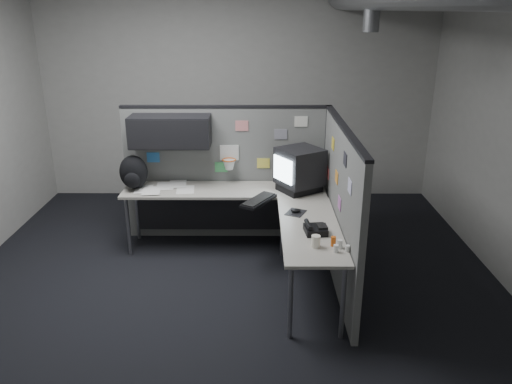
{
  "coord_description": "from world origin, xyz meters",
  "views": [
    {
      "loc": [
        0.28,
        -4.39,
        2.66
      ],
      "look_at": [
        0.27,
        0.35,
        0.92
      ],
      "focal_mm": 35.0,
      "sensor_mm": 36.0,
      "label": 1
    }
  ],
  "objects_px": {
    "desk": "(245,207)",
    "backpack": "(133,173)",
    "phone": "(315,229)",
    "keyboard": "(259,200)",
    "monitor": "(299,169)"
  },
  "relations": [
    {
      "from": "phone",
      "to": "monitor",
      "type": "bearing_deg",
      "value": 97.03
    },
    {
      "from": "desk",
      "to": "backpack",
      "type": "xyz_separation_m",
      "value": [
        -1.27,
        0.28,
        0.31
      ]
    },
    {
      "from": "desk",
      "to": "backpack",
      "type": "relative_size",
      "value": 5.89
    },
    {
      "from": "desk",
      "to": "monitor",
      "type": "distance_m",
      "value": 0.74
    },
    {
      "from": "keyboard",
      "to": "phone",
      "type": "bearing_deg",
      "value": -69.94
    },
    {
      "from": "keyboard",
      "to": "phone",
      "type": "relative_size",
      "value": 2.2
    },
    {
      "from": "desk",
      "to": "phone",
      "type": "relative_size",
      "value": 9.92
    },
    {
      "from": "monitor",
      "to": "backpack",
      "type": "bearing_deg",
      "value": -168.73
    },
    {
      "from": "desk",
      "to": "phone",
      "type": "xyz_separation_m",
      "value": [
        0.66,
        -0.91,
        0.15
      ]
    },
    {
      "from": "desk",
      "to": "phone",
      "type": "bearing_deg",
      "value": -53.89
    },
    {
      "from": "monitor",
      "to": "backpack",
      "type": "height_order",
      "value": "monitor"
    },
    {
      "from": "keyboard",
      "to": "backpack",
      "type": "bearing_deg",
      "value": 149.59
    },
    {
      "from": "phone",
      "to": "backpack",
      "type": "xyz_separation_m",
      "value": [
        -1.93,
        1.19,
        0.15
      ]
    },
    {
      "from": "phone",
      "to": "keyboard",
      "type": "bearing_deg",
      "value": 127.93
    },
    {
      "from": "phone",
      "to": "desk",
      "type": "bearing_deg",
      "value": 130.06
    }
  ]
}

